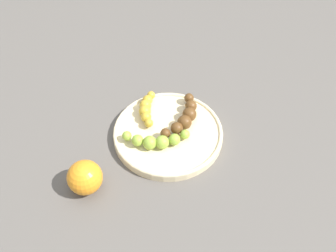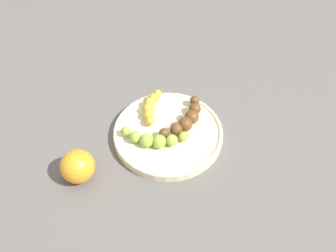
{
  "view_description": "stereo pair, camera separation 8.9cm",
  "coord_description": "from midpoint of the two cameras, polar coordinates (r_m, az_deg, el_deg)",
  "views": [
    {
      "loc": [
        -0.56,
        -0.16,
        0.71
      ],
      "look_at": [
        0.0,
        0.0,
        0.04
      ],
      "focal_mm": 40.26,
      "sensor_mm": 36.0,
      "label": 1
    },
    {
      "loc": [
        -0.53,
        -0.24,
        0.71
      ],
      "look_at": [
        0.0,
        0.0,
        0.04
      ],
      "focal_mm": 40.26,
      "sensor_mm": 36.0,
      "label": 2
    }
  ],
  "objects": [
    {
      "name": "banana_overripe",
      "position": [
        0.91,
        5.56,
        0.86
      ],
      "size": [
        0.15,
        0.07,
        0.04
      ],
      "rotation": [
        0.0,
        0.0,
        4.52
      ],
      "color": "#593819",
      "rests_on": "fruit_bowl"
    },
    {
      "name": "orange_fruit",
      "position": [
        0.83,
        -10.57,
        -6.22
      ],
      "size": [
        0.08,
        0.08,
        0.08
      ],
      "primitive_type": "sphere",
      "color": "orange",
      "rests_on": "ground_plane"
    },
    {
      "name": "fruit_bowl",
      "position": [
        0.91,
        2.8,
        -1.23
      ],
      "size": [
        0.26,
        0.26,
        0.02
      ],
      "color": "beige",
      "rests_on": "ground_plane"
    },
    {
      "name": "banana_spotted",
      "position": [
        0.94,
        0.06,
        2.87
      ],
      "size": [
        0.11,
        0.05,
        0.03
      ],
      "rotation": [
        0.0,
        0.0,
        1.82
      ],
      "color": "gold",
      "rests_on": "fruit_bowl"
    },
    {
      "name": "ground_plane",
      "position": [
        0.92,
        2.77,
        -1.71
      ],
      "size": [
        2.4,
        2.4,
        0.0
      ],
      "primitive_type": "plane",
      "color": "#56514C"
    },
    {
      "name": "banana_green",
      "position": [
        0.87,
        0.71,
        -2.12
      ],
      "size": [
        0.07,
        0.15,
        0.03
      ],
      "rotation": [
        0.0,
        0.0,
        3.45
      ],
      "color": "#8CAD38",
      "rests_on": "fruit_bowl"
    }
  ]
}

